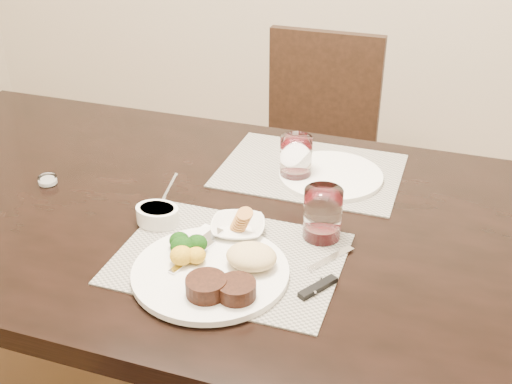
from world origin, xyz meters
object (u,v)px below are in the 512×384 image
(steak_knife, at_px, (321,280))
(far_plate, at_px, (331,175))
(cracker_bowl, at_px, (238,228))
(wine_glass_near, at_px, (322,216))
(chair_far, at_px, (315,145))
(dinner_plate, at_px, (217,270))

(steak_knife, bearing_deg, far_plate, 131.86)
(cracker_bowl, bearing_deg, wine_glass_near, 16.15)
(chair_far, bearing_deg, steak_knife, -75.79)
(chair_far, bearing_deg, dinner_plate, -85.86)
(cracker_bowl, distance_m, wine_glass_near, 0.19)
(chair_far, xyz_separation_m, wine_glass_near, (0.25, -0.96, 0.30))
(dinner_plate, bearing_deg, far_plate, 65.49)
(dinner_plate, bearing_deg, chair_far, 83.59)
(chair_far, relative_size, steak_knife, 4.31)
(chair_far, distance_m, far_plate, 0.77)
(dinner_plate, distance_m, steak_knife, 0.21)
(dinner_plate, xyz_separation_m, wine_glass_near, (0.16, 0.21, 0.03))
(cracker_bowl, height_order, wine_glass_near, wine_glass_near)
(chair_far, distance_m, dinner_plate, 1.21)
(cracker_bowl, relative_size, wine_glass_near, 1.27)
(chair_far, relative_size, cracker_bowl, 6.19)
(dinner_plate, height_order, steak_knife, dinner_plate)
(steak_knife, xyz_separation_m, cracker_bowl, (-0.21, 0.11, 0.01))
(wine_glass_near, bearing_deg, chair_far, 104.33)
(steak_knife, bearing_deg, wine_glass_near, 134.79)
(steak_knife, relative_size, cracker_bowl, 1.44)
(dinner_plate, distance_m, wine_glass_near, 0.27)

